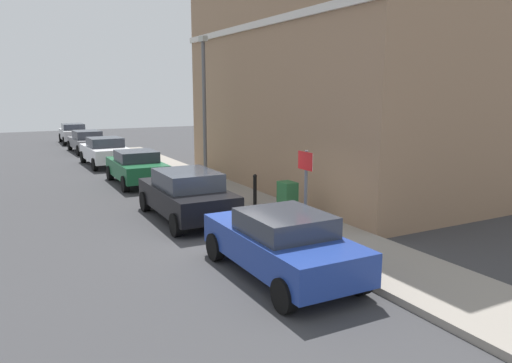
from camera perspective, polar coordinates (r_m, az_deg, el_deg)
The scene contains 14 objects.
ground at distance 13.08m, azimuth -2.74°, elevation -6.58°, with size 80.00×80.00×0.00m, color #38383A.
sidewalk at distance 19.18m, azimuth -4.99°, elevation -0.83°, with size 2.33×30.00×0.15m, color gray.
corner_building at distance 20.19m, azimuth 10.39°, elevation 12.38°, with size 8.05×13.04×9.10m.
car_blue at distance 10.25m, azimuth 3.01°, elevation -7.17°, with size 1.91×4.17×1.41m.
car_black at distance 14.84m, azimuth -8.13°, elevation -1.47°, with size 1.98×4.29×1.51m.
car_green at distance 20.89m, azimuth -13.82°, elevation 1.68°, with size 1.89×3.99×1.41m.
car_white at distance 26.58m, azimuth -17.25°, elevation 3.41°, with size 2.01×4.24×1.47m.
car_grey at distance 32.76m, azimuth -19.18°, elevation 4.51°, with size 1.92×4.32×1.38m.
car_silver at distance 38.87m, azimuth -20.60°, elevation 5.34°, with size 1.90×3.99×1.45m.
utility_cabinet at distance 14.02m, azimuth 3.70°, elevation -2.53°, with size 0.46×0.61×1.15m.
bollard_near_cabinet at distance 15.90m, azimuth -0.13°, elevation -0.85°, with size 0.14×0.14×1.04m.
bollard_far_kerb at distance 17.12m, azimuth -5.50°, elevation -0.08°, with size 0.14×0.14×1.04m.
street_sign at distance 11.85m, azimuth 5.83°, elevation -0.15°, with size 0.08×0.60×2.30m.
lamppost at distance 19.00m, azimuth -6.08°, elevation 8.85°, with size 0.20×0.44×5.72m.
Camera 1 is at (-5.36, -11.29, 3.86)m, focal length 34.14 mm.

